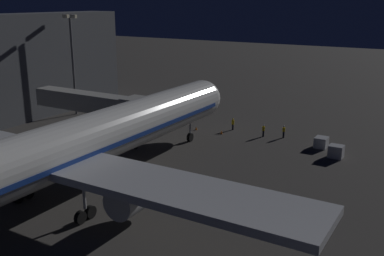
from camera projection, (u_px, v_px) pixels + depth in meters
name	position (u px, v px, depth m)	size (l,w,h in m)	color
ground_plane	(132.00, 170.00, 53.36)	(320.00, 320.00, 0.00)	#383533
airliner_at_gate	(63.00, 151.00, 43.27)	(51.65, 59.84, 20.08)	silver
jet_bridge	(99.00, 104.00, 62.43)	(19.36, 3.40, 7.11)	#9E9E99
apron_floodlight_mast	(73.00, 57.00, 77.05)	(2.90, 0.50, 17.07)	#59595E
baggage_container_mid_row	(321.00, 142.00, 61.53)	(1.62, 1.88, 1.44)	#B7BABF
baggage_container_far_row	(336.00, 151.00, 57.50)	(1.78, 1.57, 1.63)	#B7BABF
ground_crew_near_nose_gear	(284.00, 131.00, 65.77)	(0.40, 0.40, 1.81)	black
ground_crew_by_belt_loader	(233.00, 123.00, 69.79)	(0.40, 0.40, 1.84)	black
ground_crew_marshaller_fwd	(263.00, 130.00, 66.31)	(0.40, 0.40, 1.82)	black
traffic_cone_nose_port	(221.00, 132.00, 67.75)	(0.36, 0.36, 0.55)	orange
traffic_cone_nose_starboard	(196.00, 128.00, 69.91)	(0.36, 0.36, 0.55)	orange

